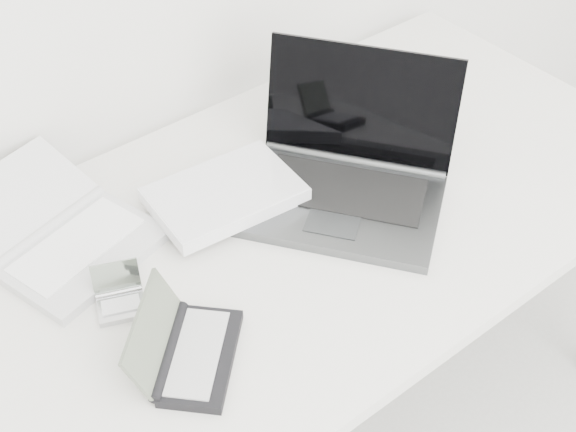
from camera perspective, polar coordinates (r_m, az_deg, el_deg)
desk at (r=1.55m, az=-0.06°, el=-1.64°), size 1.60×0.80×0.73m
laptop_large at (r=1.54m, az=1.34°, el=2.46°), size 0.58×0.49×0.25m
netbook_open_white at (r=1.51m, az=-15.67°, el=-1.46°), size 0.35×0.41×0.08m
pda_silver at (r=1.39m, az=-11.87°, el=-5.77°), size 0.11×0.11×0.07m
palmtop_charcoal at (r=1.29m, az=-7.18°, el=-9.50°), size 0.24×0.24×0.10m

